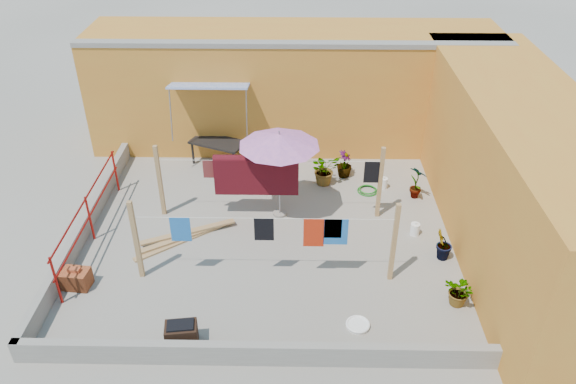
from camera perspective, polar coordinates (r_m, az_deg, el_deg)
The scene contains 21 objects.
ground at distance 12.56m, azimuth -1.96°, elevation -4.38°, with size 80.00×80.00×0.00m, color #9E998E.
wall_back at distance 15.86m, azimuth 0.54°, elevation 10.63°, with size 11.00×3.27×3.21m.
wall_right at distance 12.53m, azimuth 22.39°, elevation 1.55°, with size 2.40×9.00×3.20m, color #BF7E2A.
parapet_front at distance 9.78m, azimuth -2.99°, elevation -16.08°, with size 8.30×0.16×0.44m, color gray.
parapet_left at distance 13.27m, azimuth -19.90°, elevation -3.19°, with size 0.16×7.30×0.44m, color gray.
red_railing at distance 12.76m, azimuth -19.62°, elevation -1.92°, with size 0.05×4.20×1.10m.
clothesline_rig at distance 12.44m, azimuth -2.89°, elevation 1.02°, with size 5.09×2.35×1.80m.
patio_umbrella at distance 12.19m, azimuth -0.91°, elevation 5.24°, with size 1.92×1.92×2.17m.
outdoor_table at distance 15.07m, azimuth -7.15°, elevation 4.91°, with size 1.59×1.22×0.67m.
brick_stack at distance 11.88m, azimuth -20.71°, elevation -8.23°, with size 0.56×0.44×0.46m.
lumber_pile at distance 12.59m, azimuth -10.52°, elevation -4.50°, with size 2.05×1.46×0.14m.
brazier at distance 10.19m, azimuth -10.76°, elevation -14.05°, with size 0.59×0.43×0.49m.
white_basin at distance 10.54m, azimuth 7.10°, elevation -13.24°, with size 0.45×0.45×0.08m.
water_jug_a at distance 12.80m, azimuth 12.76°, elevation -3.70°, with size 0.21×0.21×0.32m.
water_jug_b at distance 14.30m, azimuth 9.66°, elevation 0.90°, with size 0.21×0.21×0.32m.
green_hose at distance 14.16m, azimuth 8.08°, elevation 0.19°, with size 0.51×0.51×0.08m.
plant_back_a at distance 14.20m, azimuth 3.74°, elevation 2.33°, with size 0.73×0.64×0.82m, color #25621C.
plant_back_b at distance 14.56m, azimuth 5.75°, elevation 2.84°, with size 0.40×0.40×0.71m, color #25621C.
plant_right_a at distance 13.92m, azimuth 12.97°, elevation 1.02°, with size 0.47×0.32×0.89m, color #25621C.
plant_right_b at distance 12.10m, azimuth 15.49°, elevation -5.20°, with size 0.41×0.33×0.74m, color #25621C.
plant_right_c at distance 11.15m, azimuth 17.11°, elevation -9.67°, with size 0.57×0.49×0.63m, color #25621C.
Camera 1 is at (0.60, -10.00, 7.57)m, focal length 35.00 mm.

